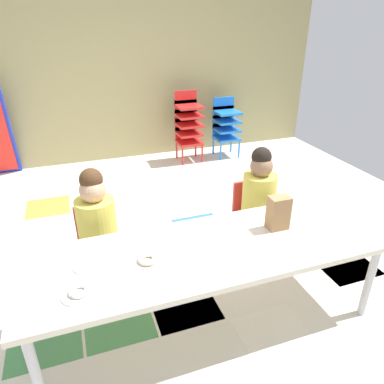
{
  "coord_description": "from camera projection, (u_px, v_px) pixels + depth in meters",
  "views": [
    {
      "loc": [
        -0.56,
        -2.22,
        1.78
      ],
      "look_at": [
        0.08,
        -0.39,
        0.82
      ],
      "focal_mm": 33.27,
      "sensor_mm": 36.0,
      "label": 1
    }
  ],
  "objects": [
    {
      "name": "ground_plane",
      "position": [
        166.0,
        267.0,
        2.83
      ],
      "size": [
        5.82,
        5.21,
        0.02
      ],
      "color": "silver"
    },
    {
      "name": "back_wall",
      "position": [
        108.0,
        68.0,
        4.5
      ],
      "size": [
        5.82,
        0.1,
        2.41
      ],
      "primitive_type": "cube",
      "color": "tan",
      "rests_on": "ground_plane"
    },
    {
      "name": "craft_table",
      "position": [
        209.0,
        254.0,
        2.09
      ],
      "size": [
        2.13,
        0.69,
        0.57
      ],
      "color": "beige",
      "rests_on": "ground_plane"
    },
    {
      "name": "seated_child_near_camera",
      "position": [
        97.0,
        220.0,
        2.39
      ],
      "size": [
        0.32,
        0.32,
        0.92
      ],
      "color": "red",
      "rests_on": "ground_plane"
    },
    {
      "name": "seated_child_middle_seat",
      "position": [
        258.0,
        193.0,
        2.75
      ],
      "size": [
        0.34,
        0.34,
        0.92
      ],
      "color": "red",
      "rests_on": "ground_plane"
    },
    {
      "name": "kid_chair_red_stack",
      "position": [
        188.0,
        123.0,
        4.72
      ],
      "size": [
        0.32,
        0.3,
        0.92
      ],
      "color": "red",
      "rests_on": "ground_plane"
    },
    {
      "name": "kid_chair_blue_stack",
      "position": [
        226.0,
        123.0,
        4.91
      ],
      "size": [
        0.32,
        0.3,
        0.8
      ],
      "color": "blue",
      "rests_on": "ground_plane"
    },
    {
      "name": "paper_bag_brown",
      "position": [
        278.0,
        213.0,
        2.22
      ],
      "size": [
        0.13,
        0.09,
        0.22
      ],
      "primitive_type": "cube",
      "color": "#9E754C",
      "rests_on": "craft_table"
    },
    {
      "name": "paper_plate_near_edge",
      "position": [
        80.0,
        293.0,
        1.72
      ],
      "size": [
        0.18,
        0.18,
        0.01
      ],
      "primitive_type": "cylinder",
      "color": "white",
      "rests_on": "craft_table"
    },
    {
      "name": "paper_plate_center_table",
      "position": [
        89.0,
        264.0,
        1.93
      ],
      "size": [
        0.18,
        0.18,
        0.01
      ],
      "primitive_type": "cylinder",
      "color": "white",
      "rests_on": "craft_table"
    },
    {
      "name": "donut_powdered_on_plate",
      "position": [
        79.0,
        290.0,
        1.72
      ],
      "size": [
        0.11,
        0.11,
        0.03
      ],
      "primitive_type": "torus",
      "color": "white",
      "rests_on": "craft_table"
    },
    {
      "name": "donut_powdered_loose",
      "position": [
        148.0,
        259.0,
        1.95
      ],
      "size": [
        0.11,
        0.11,
        0.03
      ],
      "primitive_type": "torus",
      "color": "white",
      "rests_on": "craft_table"
    }
  ]
}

